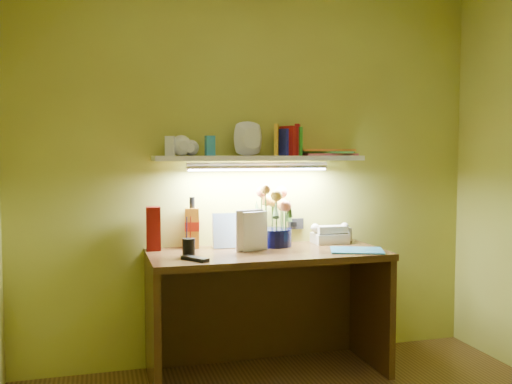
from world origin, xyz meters
TOP-DOWN VIEW (x-y plane):
  - desk at (0.00, 1.20)m, footprint 1.40×0.60m
  - flower_bouquet at (0.09, 1.37)m, footprint 0.32×0.32m
  - telephone at (0.48, 1.38)m, footprint 0.22×0.17m
  - desk_clock at (0.61, 1.45)m, footprint 0.09×0.04m
  - whisky_bottle at (-0.41, 1.44)m, footprint 0.10×0.10m
  - whisky_box at (-0.65, 1.42)m, footprint 0.09×0.09m
  - pen_cup at (-0.48, 1.15)m, footprint 0.08×0.08m
  - art_card at (-0.19, 1.38)m, footprint 0.21×0.05m
  - tv_remote at (-0.46, 1.03)m, footprint 0.14×0.18m
  - blue_folder at (0.51, 1.06)m, footprint 0.37×0.32m
  - desk_book_a at (-0.19, 1.22)m, footprint 0.18×0.06m
  - desk_book_b at (-0.15, 1.21)m, footprint 0.17×0.07m
  - wall_shelf at (0.03, 1.39)m, footprint 1.33×0.35m

SIDE VIEW (x-z plane):
  - desk at x=0.00m, z-range 0.00..0.75m
  - blue_folder at x=0.51m, z-range 0.75..0.76m
  - tv_remote at x=-0.46m, z-range 0.75..0.77m
  - desk_clock at x=0.61m, z-range 0.75..0.84m
  - telephone at x=0.48m, z-range 0.75..0.88m
  - pen_cup at x=-0.48m, z-range 0.75..0.93m
  - art_card at x=-0.19m, z-range 0.75..0.96m
  - desk_book_b at x=-0.15m, z-range 0.75..0.98m
  - desk_book_a at x=-0.19m, z-range 0.75..1.00m
  - whisky_box at x=-0.65m, z-range 0.75..1.01m
  - whisky_bottle at x=-0.41m, z-range 0.75..1.06m
  - flower_bouquet at x=0.09m, z-range 0.75..1.13m
  - wall_shelf at x=0.03m, z-range 1.22..1.45m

